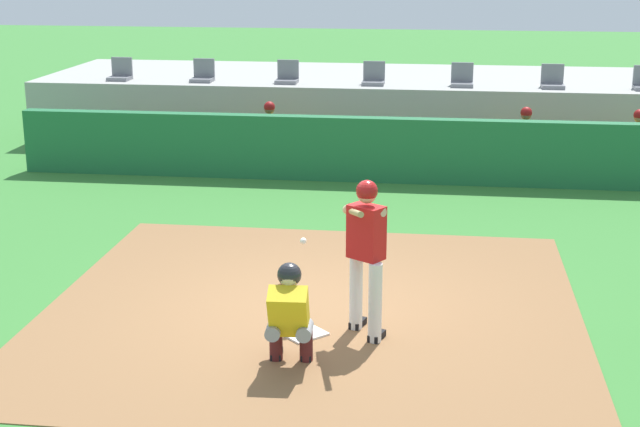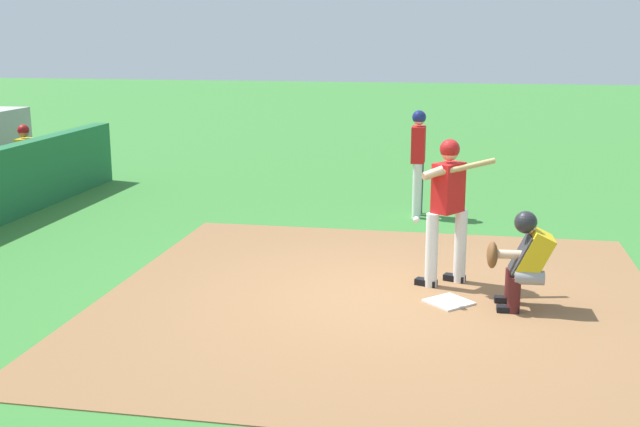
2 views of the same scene
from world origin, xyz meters
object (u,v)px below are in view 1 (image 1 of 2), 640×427
(batter_at_plate, at_px, (365,248))
(stadium_seat_0, at_px, (121,74))
(stadium_seat_3, at_px, (374,78))
(catcher_crouched, at_px, (289,310))
(dugout_player_0, at_px, (269,134))
(stadium_seat_5, at_px, (553,81))
(dugout_player_2, at_px, (638,144))
(stadium_seat_1, at_px, (203,75))
(stadium_seat_2, at_px, (287,77))
(stadium_seat_4, at_px, (462,80))
(dugout_player_1, at_px, (525,141))
(home_plate, at_px, (303,333))

(batter_at_plate, distance_m, stadium_seat_0, 11.90)
(batter_at_plate, bearing_deg, stadium_seat_3, 93.92)
(catcher_crouched, relative_size, dugout_player_0, 1.20)
(batter_at_plate, distance_m, stadium_seat_5, 10.56)
(batter_at_plate, xyz_separation_m, stadium_seat_5, (3.02, 10.11, 0.50))
(stadium_seat_0, xyz_separation_m, stadium_seat_3, (5.57, 0.00, 0.00))
(dugout_player_0, distance_m, dugout_player_2, 7.03)
(catcher_crouched, bearing_deg, dugout_player_0, 101.88)
(batter_at_plate, distance_m, stadium_seat_1, 11.04)
(dugout_player_0, relative_size, dugout_player_2, 1.00)
(stadium_seat_0, relative_size, stadium_seat_1, 1.00)
(stadium_seat_2, height_order, stadium_seat_5, same)
(catcher_crouched, bearing_deg, stadium_seat_4, 80.30)
(dugout_player_1, height_order, stadium_seat_3, stadium_seat_3)
(home_plate, xyz_separation_m, stadium_seat_5, (3.71, 10.18, 1.51))
(stadium_seat_3, relative_size, stadium_seat_5, 1.00)
(stadium_seat_1, bearing_deg, dugout_player_0, -48.25)
(stadium_seat_1, relative_size, stadium_seat_5, 1.00)
(stadium_seat_1, relative_size, stadium_seat_2, 1.00)
(dugout_player_1, xyz_separation_m, stadium_seat_1, (-6.77, 2.03, 0.86))
(home_plate, distance_m, stadium_seat_5, 10.94)
(stadium_seat_0, bearing_deg, dugout_player_1, -13.27)
(stadium_seat_0, relative_size, stadium_seat_4, 1.00)
(stadium_seat_2, distance_m, stadium_seat_5, 5.57)
(catcher_crouched, bearing_deg, stadium_seat_3, 89.90)
(stadium_seat_2, relative_size, stadium_seat_3, 1.00)
(catcher_crouched, distance_m, stadium_seat_0, 12.33)
(stadium_seat_1, xyz_separation_m, stadium_seat_4, (5.57, 0.00, 0.00))
(dugout_player_0, relative_size, stadium_seat_4, 2.71)
(stadium_seat_3, xyz_separation_m, stadium_seat_4, (1.86, 0.00, 0.00))
(home_plate, xyz_separation_m, dugout_player_1, (3.05, 8.14, 0.65))
(catcher_crouched, relative_size, stadium_seat_0, 3.25)
(stadium_seat_3, height_order, stadium_seat_5, same)
(home_plate, bearing_deg, stadium_seat_3, 90.00)
(catcher_crouched, relative_size, stadium_seat_4, 3.25)
(stadium_seat_2, xyz_separation_m, stadium_seat_3, (1.86, 0.00, 0.00))
(batter_at_plate, bearing_deg, dugout_player_1, 73.69)
(home_plate, xyz_separation_m, stadium_seat_3, (0.00, 10.18, 1.51))
(home_plate, relative_size, stadium_seat_0, 0.92)
(catcher_crouched, distance_m, stadium_seat_3, 11.01)
(dugout_player_0, distance_m, stadium_seat_0, 4.29)
(catcher_crouched, height_order, stadium_seat_4, stadium_seat_4)
(batter_at_plate, bearing_deg, home_plate, -173.93)
(home_plate, xyz_separation_m, stadium_seat_1, (-3.71, 10.18, 1.51))
(dugout_player_0, distance_m, dugout_player_1, 4.95)
(batter_at_plate, bearing_deg, catcher_crouched, -129.40)
(dugout_player_0, xyz_separation_m, stadium_seat_3, (1.90, 2.03, 0.86))
(stadium_seat_1, bearing_deg, stadium_seat_2, 0.00)
(dugout_player_1, relative_size, stadium_seat_3, 2.71)
(batter_at_plate, height_order, dugout_player_1, batter_at_plate)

